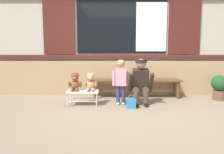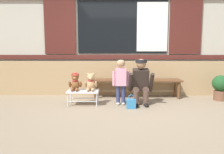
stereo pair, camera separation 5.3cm
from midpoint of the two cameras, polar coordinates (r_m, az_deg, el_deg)
The scene contains 11 objects.
ground_plane at distance 3.94m, azimuth 3.50°, elevation -9.08°, with size 60.00×60.00×0.00m, color #84725B.
brick_low_wall at distance 5.25m, azimuth 2.61°, elevation -0.29°, with size 8.12×0.25×0.85m, color tan.
shop_facade at distance 5.76m, azimuth 2.49°, elevation 13.17°, with size 8.28×0.26×3.40m.
wooden_bench_long at distance 4.92m, azimuth 6.44°, elevation -1.43°, with size 2.10×0.40×0.44m.
small_display_bench at distance 4.28m, azimuth -8.35°, elevation -4.18°, with size 0.64×0.36×0.30m.
teddy_bear_with_hat at distance 4.27m, azimuth -10.52°, elevation -1.43°, with size 0.28×0.27×0.36m.
teddy_bear_plain at distance 4.22m, azimuth -6.24°, elevation -1.57°, with size 0.28×0.26×0.36m.
child_standing at distance 4.21m, azimuth 2.15°, elevation 0.21°, with size 0.35×0.18×0.96m.
adult_crouching at distance 4.26m, azimuth 7.75°, elevation -1.29°, with size 0.50×0.49×0.95m.
handbag_on_ground at distance 4.02m, azimuth 5.03°, elevation -7.34°, with size 0.18×0.11×0.27m.
potted_plant at distance 5.23m, azimuth 27.48°, elevation -2.24°, with size 0.36×0.36×0.57m.
Camera 1 is at (-0.26, -3.78, 1.09)m, focal length 32.87 mm.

